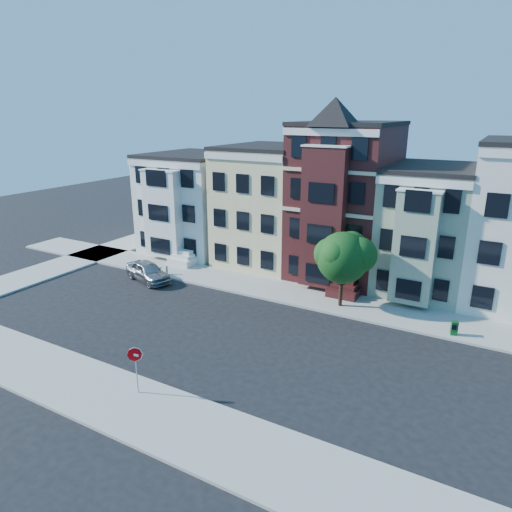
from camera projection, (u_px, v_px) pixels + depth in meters
The scene contains 13 objects.
ground at pixel (259, 345), 26.62m from camera, with size 120.00×120.00×0.00m, color black.
far_sidewalk at pixel (312, 297), 33.24m from camera, with size 60.00×4.00×0.15m, color #9E9B93.
near_sidewalk at pixel (170, 421), 19.94m from camera, with size 60.00×4.00×0.15m, color #9E9B93.
cross_sidewalk at pixel (21, 279), 36.85m from camera, with size 4.00×60.00×0.15m, color #9E9B93.
house_white at pixel (196, 203), 44.30m from camera, with size 8.00×9.00×9.00m, color white.
house_yellow at pixel (269, 206), 40.42m from camera, with size 7.00×9.00×10.00m, color beige.
house_brown at pixel (346, 202), 36.86m from camera, with size 7.00×9.00×12.00m, color #3A1414.
house_green at pixel (428, 230), 34.28m from camera, with size 6.00×9.00×9.00m, color gray.
street_tree at pixel (343, 261), 30.70m from camera, with size 5.57×5.57×6.48m, color #1B4F1B, non-canonical shape.
parked_car at pixel (148, 271), 36.50m from camera, with size 1.87×4.64×1.58m, color #94969A.
newspaper_box at pixel (454, 328), 27.40m from camera, with size 0.38×0.34×0.86m, color #10501D.
fire_hydrant at pixel (167, 271), 37.69m from camera, with size 0.21×0.21×0.60m, color beige.
stop_sign at pixel (136, 367), 21.46m from camera, with size 0.75×0.10×2.73m, color #BB0005, non-canonical shape.
Camera 1 is at (11.50, -20.83, 13.00)m, focal length 32.00 mm.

